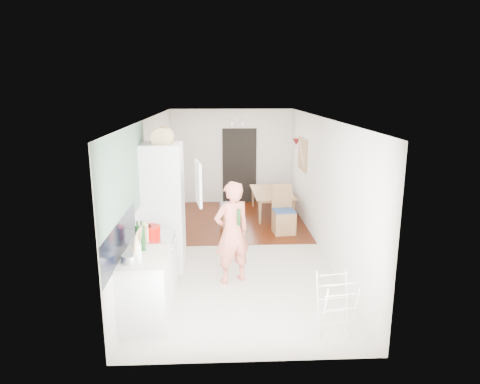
{
  "coord_description": "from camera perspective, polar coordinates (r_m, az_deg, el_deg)",
  "views": [
    {
      "loc": [
        -0.3,
        -7.75,
        3.02
      ],
      "look_at": [
        0.06,
        0.2,
        1.09
      ],
      "focal_mm": 32.0,
      "sensor_mm": 36.0,
      "label": 1
    }
  ],
  "objects": [
    {
      "name": "pepper_mill_front",
      "position": [
        6.16,
        -12.66,
        -5.5
      ],
      "size": [
        0.07,
        0.07,
        0.23
      ],
      "primitive_type": "cylinder",
      "rotation": [
        0.0,
        0.0,
        -0.06
      ],
      "color": "#DEAF75",
      "rests_on": "worktop"
    },
    {
      "name": "red_casserole",
      "position": [
        6.31,
        -11.89,
        -5.25
      ],
      "size": [
        0.31,
        0.31,
        0.18
      ],
      "primitive_type": "cylinder",
      "rotation": [
        0.0,
        0.0,
        0.01
      ],
      "color": "#CA0700",
      "rests_on": "cooker_top"
    },
    {
      "name": "cooker_top",
      "position": [
        6.39,
        -11.52,
        -6.0
      ],
      "size": [
        0.6,
        0.6,
        0.04
      ],
      "primitive_type": "cube",
      "color": "silver",
      "rests_on": "room_shell"
    },
    {
      "name": "pepper_mill_back",
      "position": [
        6.16,
        -12.35,
        -5.6
      ],
      "size": [
        0.07,
        0.07,
        0.21
      ],
      "primitive_type": "cylinder",
      "rotation": [
        0.0,
        0.0,
        -0.34
      ],
      "color": "#DEAF75",
      "rests_on": "worktop"
    },
    {
      "name": "steel_pan",
      "position": [
        5.51,
        -14.45,
        -8.61
      ],
      "size": [
        0.22,
        0.22,
        0.11
      ],
      "primitive_type": "cylinder",
      "rotation": [
        0.0,
        0.0,
        0.02
      ],
      "color": "silver",
      "rests_on": "worktop"
    },
    {
      "name": "chopping_boards",
      "position": [
        5.54,
        -13.5,
        -6.83
      ],
      "size": [
        0.14,
        0.29,
        0.39
      ],
      "primitive_type": null,
      "rotation": [
        0.0,
        0.0,
        -0.35
      ],
      "color": "#DEAF75",
      "rests_on": "worktop"
    },
    {
      "name": "pinboard_frame",
      "position": [
        9.94,
        8.26,
        5.02
      ],
      "size": [
        0.0,
        0.94,
        0.74
      ],
      "primitive_type": "cube",
      "color": "#A7754C",
      "rests_on": "room_shell"
    },
    {
      "name": "drying_rack",
      "position": [
        5.62,
        12.67,
        -14.68
      ],
      "size": [
        0.44,
        0.41,
        0.77
      ],
      "primitive_type": null,
      "rotation": [
        0.0,
        0.0,
        0.14
      ],
      "color": "silver",
      "rests_on": "floor"
    },
    {
      "name": "base_cabinet",
      "position": [
        5.89,
        -12.41,
        -12.76
      ],
      "size": [
        0.6,
        0.9,
        0.86
      ],
      "primitive_type": "cube",
      "color": "silver",
      "rests_on": "room_shell"
    },
    {
      "name": "fridge_interior",
      "position": [
        7.15,
        -7.86,
        1.67
      ],
      "size": [
        0.02,
        0.52,
        0.66
      ],
      "primitive_type": "cube",
      "color": "white",
      "rests_on": "room_shell"
    },
    {
      "name": "grey_drape",
      "position": [
        9.36,
        -1.45,
        -2.05
      ],
      "size": [
        0.43,
        0.43,
        0.17
      ],
      "primitive_type": "cube",
      "rotation": [
        0.0,
        0.0,
        0.13
      ],
      "color": "gray",
      "rests_on": "stool"
    },
    {
      "name": "bread_bin",
      "position": [
        7.08,
        -10.27,
        7.15
      ],
      "size": [
        0.43,
        0.42,
        0.19
      ],
      "primitive_type": null,
      "rotation": [
        0.0,
        0.0,
        -0.25
      ],
      "color": "#DEAF75",
      "rests_on": "fridge_housing"
    },
    {
      "name": "floor",
      "position": [
        8.32,
        -0.38,
        -7.61
      ],
      "size": [
        3.2,
        7.0,
        0.01
      ],
      "primitive_type": "cube",
      "color": "beige",
      "rests_on": "ground"
    },
    {
      "name": "bottle_a",
      "position": [
        5.84,
        -12.89,
        -6.08
      ],
      "size": [
        0.09,
        0.09,
        0.33
      ],
      "primitive_type": "cylinder",
      "rotation": [
        0.0,
        0.0,
        -0.22
      ],
      "color": "#143D17",
      "rests_on": "worktop"
    },
    {
      "name": "room_shell",
      "position": [
        7.95,
        -0.39,
        0.8
      ],
      "size": [
        3.2,
        7.0,
        2.5
      ],
      "primitive_type": null,
      "color": "silver",
      "rests_on": "ground"
    },
    {
      "name": "tile_splashback",
      "position": [
        5.67,
        -15.64,
        -6.13
      ],
      "size": [
        0.02,
        1.9,
        0.5
      ],
      "primitive_type": "cube",
      "color": "black",
      "rests_on": "room_shell"
    },
    {
      "name": "wall_sconce",
      "position": [
        10.54,
        7.5,
        6.63
      ],
      "size": [
        0.18,
        0.18,
        0.16
      ],
      "primitive_type": "cone",
      "color": "maroon",
      "rests_on": "room_shell"
    },
    {
      "name": "pinboard",
      "position": [
        9.94,
        8.34,
        5.02
      ],
      "size": [
        0.03,
        0.9,
        0.7
      ],
      "primitive_type": "cube",
      "color": "tan",
      "rests_on": "room_shell"
    },
    {
      "name": "fridge_door",
      "position": [
        6.84,
        -5.57,
        1.18
      ],
      "size": [
        0.14,
        0.56,
        0.7
      ],
      "primitive_type": "cube",
      "rotation": [
        0.0,
        0.0,
        -1.4
      ],
      "color": "silver",
      "rests_on": "room_shell"
    },
    {
      "name": "wood_floor_overlay",
      "position": [
        10.07,
        -0.79,
        -3.76
      ],
      "size": [
        3.2,
        3.3,
        0.01
      ],
      "primitive_type": "cube",
      "color": "#512107",
      "rests_on": "room_shell"
    },
    {
      "name": "bottle_c",
      "position": [
        5.48,
        -13.48,
        -7.94
      ],
      "size": [
        0.12,
        0.12,
        0.24
      ],
      "primitive_type": "cylinder",
      "rotation": [
        0.0,
        0.0,
        0.29
      ],
      "color": "silver",
      "rests_on": "worktop"
    },
    {
      "name": "person",
      "position": [
        6.68,
        -1.08,
        -4.22
      ],
      "size": [
        0.84,
        0.72,
        1.94
      ],
      "primitive_type": "imported",
      "rotation": [
        0.0,
        0.0,
        3.58
      ],
      "color": "#E87360",
      "rests_on": "floor"
    },
    {
      "name": "dining_chair",
      "position": [
        9.08,
        5.89,
        -2.4
      ],
      "size": [
        0.48,
        0.48,
        1.04
      ],
      "primitive_type": null,
      "rotation": [
        0.0,
        0.0,
        0.09
      ],
      "color": "#A7754C",
      "rests_on": "floor"
    },
    {
      "name": "doorway_recess",
      "position": [
        11.42,
        -0.07,
        3.48
      ],
      "size": [
        0.9,
        0.04,
        2.0
      ],
      "primitive_type": "cube",
      "color": "black",
      "rests_on": "room_shell"
    },
    {
      "name": "stool",
      "position": [
        9.47,
        -1.57,
        -3.67
      ],
      "size": [
        0.36,
        0.36,
        0.4
      ],
      "primitive_type": null,
      "rotation": [
        0.0,
        0.0,
        0.2
      ],
      "color": "#A7754C",
      "rests_on": "floor"
    },
    {
      "name": "worktop",
      "position": [
        5.71,
        -12.65,
        -8.62
      ],
      "size": [
        0.62,
        0.92,
        0.06
      ],
      "primitive_type": "cube",
      "color": "#F4E4D0",
      "rests_on": "room_shell"
    },
    {
      "name": "fridge_housing",
      "position": [
        7.3,
        -10.16,
        -2.02
      ],
      "size": [
        0.66,
        0.66,
        2.15
      ],
      "primitive_type": "cube",
      "color": "silver",
      "rests_on": "room_shell"
    },
    {
      "name": "bottle_b",
      "position": [
        6.02,
        -13.46,
        -5.73
      ],
      "size": [
        0.08,
        0.08,
        0.28
      ],
      "primitive_type": "cylinder",
      "rotation": [
        0.0,
        0.0,
        0.21
      ],
      "color": "#143D17",
      "rests_on": "worktop"
    },
    {
      "name": "dining_table",
      "position": [
        10.46,
        4.43,
        -1.73
      ],
      "size": [
        0.83,
        1.43,
        0.5
      ],
      "primitive_type": "imported",
      "rotation": [
        0.0,
        0.0,
        1.6
      ],
      "color": "#A7754C",
      "rests_on": "floor"
    },
    {
      "name": "sage_wall_panel",
      "position": [
        6.01,
        -14.97,
        1.95
      ],
      "size": [
        0.02,
        3.0,
        1.3
      ],
      "primitive_type": "cube",
      "color": "slate",
      "rests_on": "room_shell"
    },
    {
      "name": "held_bottle",
      "position": [
        6.5,
        -0.15,
        -3.37
      ],
      "size": [
        0.05,
        0.05,
        0.25
      ],
      "primitive_type": "cylinder",
      "color": "#143D17",
      "rests_on": "person"
    },
    {
      "name": "range_cooker",
      "position": [
        6.56,
        -11.33,
        -9.79
      ],
      "size": [
        0.6,
        0.6,
        0.88
      ],
      "primitive_type": "cube",
      "color": "silver",
      "rests_on": "room_shell"
    }
  ]
}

